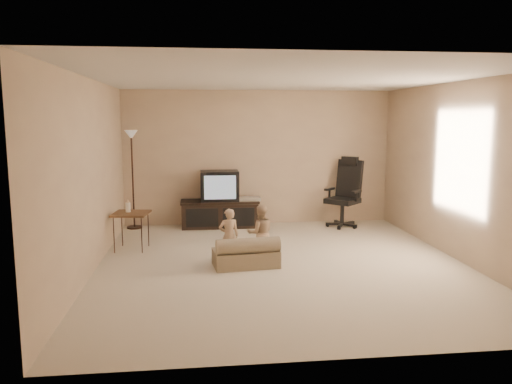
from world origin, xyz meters
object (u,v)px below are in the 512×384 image
Objects in this scene: floor_lamp at (132,157)px; child_sofa at (246,254)px; tv_stand at (220,204)px; office_chair at (345,202)px; toddler_left at (229,236)px; toddler_right at (260,233)px; side_table at (131,214)px.

floor_lamp reaches higher than child_sofa.
tv_stand is 2.30m from office_chair.
child_sofa is 1.19× the size of toddler_left.
toddler_right is (0.46, -2.27, -0.03)m from tv_stand.
office_chair reaches higher than toddler_right.
office_chair is 1.65× the size of side_table.
toddler_right reaches higher than side_table.
floor_lamp is at bearing 177.88° from tv_stand.
office_chair is at bearing 42.18° from child_sofa.
office_chair is 3.95m from floor_lamp.
office_chair is 3.12m from toddler_left.
toddler_right is (1.88, -0.81, -0.16)m from side_table.
child_sofa is (1.80, -2.61, -1.12)m from floor_lamp.
tv_stand is 2.32m from toddler_right.
side_table is at bearing -84.50° from floor_lamp.
tv_stand is 1.59× the size of child_sofa.
tv_stand reaches higher than child_sofa.
side_table is at bearing -39.59° from toddler_left.
child_sofa is (1.65, -1.10, -0.38)m from side_table.
office_chair is (2.29, -0.22, 0.03)m from tv_stand.
side_table is 0.44× the size of floor_lamp.
side_table is 1.01× the size of toddler_left.
floor_lamp is 2.24× the size of toddler_right.
child_sofa is at bearing -84.65° from tv_stand.
child_sofa is 0.37m from toddler_left.
tv_stand is 1.79m from floor_lamp.
toddler_right is (0.45, 0.08, 0.01)m from toddler_left.
tv_stand is 1.87× the size of side_table.
floor_lamp is (-3.85, 0.28, 0.83)m from office_chair.
tv_stand is 1.83× the size of toddler_right.
side_table is 0.85× the size of child_sofa.
toddler_left is at bearing -56.78° from floor_lamp.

